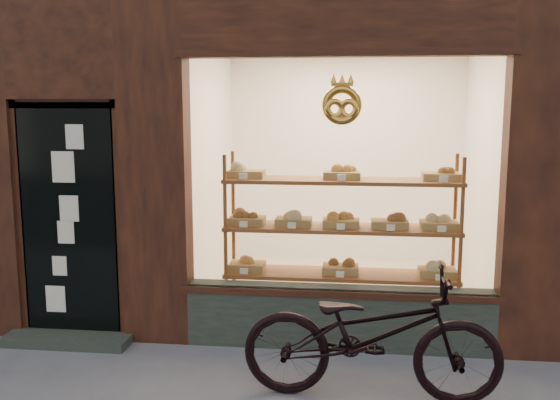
# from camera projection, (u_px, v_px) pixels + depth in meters

# --- Properties ---
(display_shelf) EXTENTS (2.20, 0.45, 1.70)m
(display_shelf) POSITION_uv_depth(u_px,v_px,m) (341.00, 243.00, 5.89)
(display_shelf) COLOR brown
(display_shelf) RESTS_ON ground
(bicycle) EXTENTS (1.90, 0.69, 0.99)m
(bicycle) POSITION_uv_depth(u_px,v_px,m) (371.00, 334.00, 4.56)
(bicycle) COLOR black
(bicycle) RESTS_ON ground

